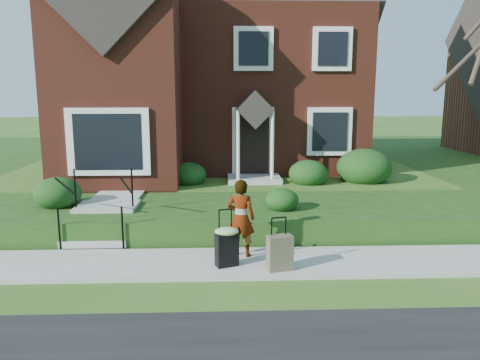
{
  "coord_description": "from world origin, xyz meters",
  "views": [
    {
      "loc": [
        0.23,
        -8.6,
        3.26
      ],
      "look_at": [
        0.64,
        2.0,
        1.3
      ],
      "focal_mm": 35.0,
      "sensor_mm": 36.0,
      "label": 1
    }
  ],
  "objects_px": {
    "front_steps": "(103,218)",
    "suitcase_olive": "(280,253)",
    "woman": "(241,218)",
    "suitcase_black": "(227,244)"
  },
  "relations": [
    {
      "from": "front_steps",
      "to": "suitcase_olive",
      "type": "distance_m",
      "value": 4.43
    },
    {
      "from": "front_steps",
      "to": "woman",
      "type": "height_order",
      "value": "woman"
    },
    {
      "from": "woman",
      "to": "suitcase_black",
      "type": "bearing_deg",
      "value": 80.29
    },
    {
      "from": "suitcase_black",
      "to": "suitcase_olive",
      "type": "relative_size",
      "value": 1.11
    },
    {
      "from": "woman",
      "to": "front_steps",
      "type": "bearing_deg",
      "value": -9.15
    },
    {
      "from": "woman",
      "to": "suitcase_black",
      "type": "relative_size",
      "value": 1.42
    },
    {
      "from": "suitcase_black",
      "to": "front_steps",
      "type": "bearing_deg",
      "value": 122.08
    },
    {
      "from": "front_steps",
      "to": "suitcase_black",
      "type": "bearing_deg",
      "value": -36.73
    },
    {
      "from": "woman",
      "to": "suitcase_olive",
      "type": "xyz_separation_m",
      "value": [
        0.68,
        -0.8,
        -0.44
      ]
    },
    {
      "from": "woman",
      "to": "suitcase_olive",
      "type": "bearing_deg",
      "value": 147.37
    }
  ]
}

